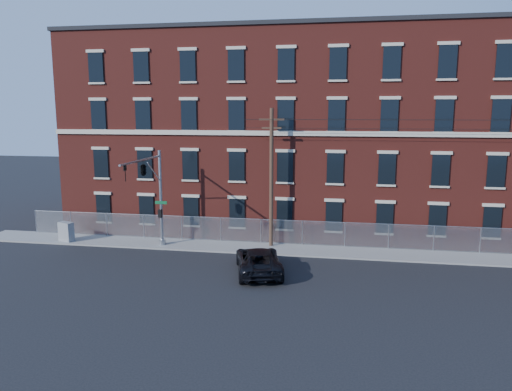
{
  "coord_description": "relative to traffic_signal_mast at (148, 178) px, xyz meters",
  "views": [
    {
      "loc": [
        6.93,
        -28.97,
        9.9
      ],
      "look_at": [
        1.16,
        4.0,
        4.12
      ],
      "focal_mm": 34.34,
      "sensor_mm": 36.0,
      "label": 1
    }
  ],
  "objects": [
    {
      "name": "utility_cabinet",
      "position": [
        -7.56,
        2.02,
        -4.54
      ],
      "size": [
        1.29,
        0.94,
        1.46
      ],
      "primitive_type": "cube",
      "rotation": [
        0.0,
        0.0,
        -0.34
      ],
      "color": "gray",
      "rests_on": "sidewalk"
    },
    {
      "name": "mill_building",
      "position": [
        18.0,
        11.75,
        2.76
      ],
      "size": [
        55.3,
        14.32,
        16.3
      ],
      "color": "maroon",
      "rests_on": "ground"
    },
    {
      "name": "pickup_truck",
      "position": [
        8.06,
        -2.45,
        -4.6
      ],
      "size": [
        3.93,
        6.13,
        1.57
      ],
      "primitive_type": "imported",
      "rotation": [
        0.0,
        0.0,
        3.39
      ],
      "color": "black",
      "rests_on": "ground"
    },
    {
      "name": "chain_link_fence",
      "position": [
        18.0,
        4.12,
        -4.33
      ],
      "size": [
        59.06,
        0.06,
        1.85
      ],
      "color": "#A5A8AD",
      "rests_on": "ground"
    },
    {
      "name": "utility_pole_near",
      "position": [
        8.0,
        3.42,
        -0.05
      ],
      "size": [
        1.8,
        0.28,
        10.0
      ],
      "color": "#4B3325",
      "rests_on": "ground"
    },
    {
      "name": "sidewalk",
      "position": [
        18.0,
        2.82,
        -5.33
      ],
      "size": [
        65.0,
        3.0,
        0.12
      ],
      "primitive_type": "cube",
      "color": "gray",
      "rests_on": "ground"
    },
    {
      "name": "traffic_signal_mast",
      "position": [
        0.0,
        0.0,
        0.0
      ],
      "size": [
        0.9,
        6.75,
        7.0
      ],
      "color": "#9EA0A5",
      "rests_on": "ground"
    },
    {
      "name": "ground",
      "position": [
        6.0,
        -2.18,
        -5.39
      ],
      "size": [
        140.0,
        140.0,
        0.0
      ],
      "primitive_type": "plane",
      "color": "black",
      "rests_on": "ground"
    }
  ]
}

